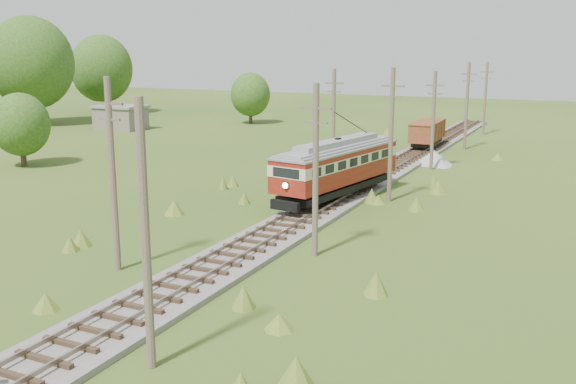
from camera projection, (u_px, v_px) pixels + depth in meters
The scene contains 17 objects.
railbed_main at pixel (359, 186), 47.76m from camera, with size 3.60×96.00×0.57m.
streetcar at pixel (338, 164), 43.26m from camera, with size 4.85×12.37×5.59m.
gondola at pixel (427, 132), 65.66m from camera, with size 2.51×7.28×2.40m.
gravel_pile at pixel (435, 158), 57.63m from camera, with size 3.46×3.67×1.26m.
utility_pole_r_1 at pixel (146, 238), 20.02m from camera, with size 0.30×0.30×8.80m.
utility_pole_r_2 at pixel (316, 169), 31.36m from camera, with size 1.60×0.30×8.60m.
utility_pole_r_3 at pixel (391, 134), 42.80m from camera, with size 1.60×0.30×9.00m.
utility_pole_r_4 at pixel (433, 120), 54.39m from camera, with size 1.60×0.30×8.40m.
utility_pole_r_5 at pixel (467, 105), 65.60m from camera, with size 1.60×0.30×8.90m.
utility_pole_r_6 at pixel (485, 98), 77.14m from camera, with size 1.60×0.30×8.70m.
utility_pole_l_a at pixel (113, 174), 29.21m from camera, with size 1.60×0.30×9.00m.
utility_pole_l_b at pixel (334, 119), 54.01m from camera, with size 1.60×0.30×8.60m.
tree_left_4 at pixel (31, 63), 86.39m from camera, with size 11.34×11.34×14.61m.
tree_left_5 at pixel (102, 69), 101.58m from camera, with size 9.66×9.66×12.44m.
tree_mid_a at pixel (250, 95), 88.67m from camera, with size 5.46×5.46×7.03m.
tree_mid_c at pixel (20, 125), 56.15m from camera, with size 5.04×5.04×6.49m.
shed at pixel (121, 117), 82.83m from camera, with size 6.40×4.40×3.10m.
Camera 1 is at (15.44, -10.40, 10.17)m, focal length 40.00 mm.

